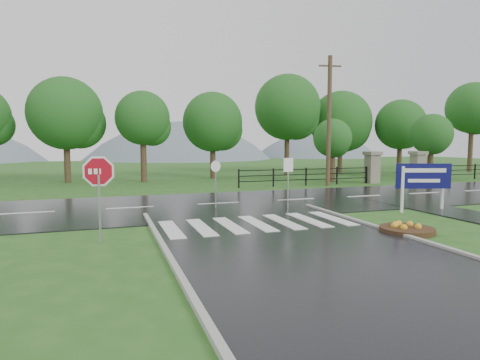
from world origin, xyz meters
name	(u,v)px	position (x,y,z in m)	size (l,w,h in m)	color
ground	(335,267)	(0.00, 0.00, 0.00)	(120.00, 120.00, 0.00)	#28581D
main_road	(219,204)	(0.00, 10.00, 0.00)	(90.00, 8.00, 0.04)	black
walkway	(468,216)	(8.50, 4.00, 0.00)	(2.20, 11.00, 0.04)	black
crosswalk	(257,223)	(0.00, 5.00, 0.06)	(6.50, 2.80, 0.02)	silver
pillar_west	(372,167)	(13.00, 16.00, 1.18)	(1.00, 1.00, 2.24)	gray
pillar_east	(418,166)	(17.00, 16.00, 1.18)	(1.00, 1.00, 2.24)	gray
fence_west	(306,175)	(7.75, 16.00, 0.72)	(9.58, 0.08, 1.20)	black
hills	(156,244)	(3.49, 65.00, -15.54)	(102.00, 48.00, 48.00)	slate
treeline	(184,178)	(1.00, 24.00, 0.00)	(83.20, 5.20, 10.00)	#19531A
stop_sign	(99,179)	(-5.16, 4.02, 1.85)	(1.18, 0.14, 2.66)	#939399
estate_billboard	(423,178)	(7.61, 5.44, 1.38)	(2.22, 0.80, 2.00)	silver
flower_bed	(407,229)	(4.11, 2.35, 0.13)	(1.69, 1.69, 0.34)	#332111
reg_sign_small	(288,173)	(2.54, 7.85, 1.56)	(0.49, 0.10, 2.21)	#939399
reg_sign_round	(216,178)	(-0.45, 8.85, 1.34)	(0.47, 0.16, 2.09)	#939399
utility_pole_east	(329,120)	(9.11, 15.50, 4.32)	(1.51, 0.35, 8.51)	#473523
entrance_tree_left	(332,138)	(10.64, 17.50, 3.17)	(2.76, 2.76, 4.59)	#3D2B1C
entrance_tree_right	(431,135)	(19.61, 17.50, 3.50)	(3.21, 3.21, 5.14)	#3D2B1C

